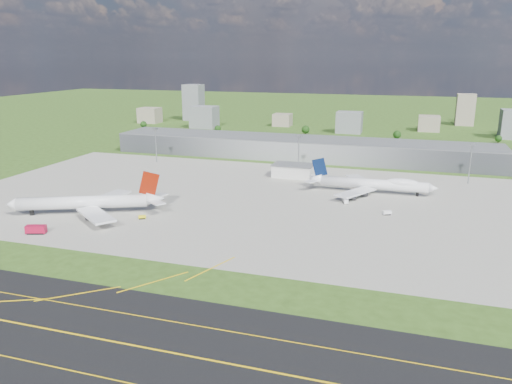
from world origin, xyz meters
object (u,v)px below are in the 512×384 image
(van_white_far, at_px, (387,213))
(fire_truck, at_px, (36,230))
(airliner_red_twin, at_px, (89,203))
(airliner_blue_quad, at_px, (374,184))
(tug_yellow, at_px, (142,217))
(van_white_near, at_px, (345,201))

(van_white_far, bearing_deg, fire_truck, 178.86)
(airliner_red_twin, relative_size, van_white_far, 15.65)
(airliner_blue_quad, bearing_deg, tug_yellow, -141.99)
(fire_truck, bearing_deg, tug_yellow, 25.06)
(airliner_blue_quad, bearing_deg, airliner_red_twin, -148.74)
(fire_truck, bearing_deg, airliner_red_twin, 63.25)
(airliner_blue_quad, height_order, van_white_far, airliner_blue_quad)
(airliner_blue_quad, relative_size, van_white_far, 15.58)
(airliner_blue_quad, distance_m, fire_truck, 182.87)
(fire_truck, relative_size, van_white_near, 1.69)
(tug_yellow, height_order, van_white_near, van_white_near)
(airliner_red_twin, xyz_separation_m, airliner_blue_quad, (135.37, 84.24, -0.36))
(airliner_red_twin, height_order, tug_yellow, airliner_red_twin)
(airliner_blue_quad, height_order, fire_truck, airliner_blue_quad)
(airliner_red_twin, relative_size, fire_truck, 7.87)
(airliner_red_twin, height_order, van_white_near, airliner_red_twin)
(van_white_near, height_order, van_white_far, van_white_near)
(airliner_blue_quad, height_order, tug_yellow, airliner_blue_quad)
(airliner_red_twin, distance_m, fire_truck, 33.69)
(airliner_blue_quad, distance_m, van_white_far, 42.38)
(airliner_blue_quad, relative_size, tug_yellow, 17.95)
(van_white_near, bearing_deg, tug_yellow, 103.40)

